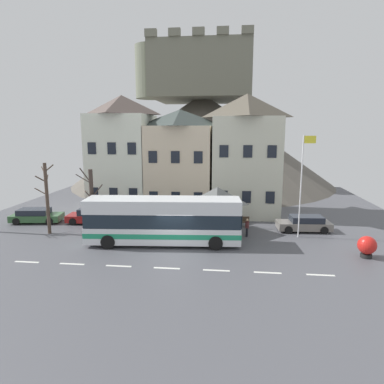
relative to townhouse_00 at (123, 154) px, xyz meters
The scene contains 17 objects.
ground_plane 15.47m from the townhouse_00, 59.66° to the right, with size 40.00×60.00×0.07m.
townhouse_00 is the anchor object (origin of this frame).
townhouse_01 6.01m from the townhouse_00, ahead, with size 6.28×6.43×10.27m.
townhouse_02 12.47m from the townhouse_00, ahead, with size 6.33×6.92×11.72m.
hilltop_castle 21.40m from the townhouse_00, 72.39° to the left, with size 40.36×40.36×21.49m.
transit_bus 12.84m from the townhouse_00, 59.46° to the right, with size 11.31×3.35×3.40m.
bus_shelter 12.62m from the townhouse_00, 35.97° to the right, with size 3.60×3.60×3.78m.
parked_car_00 7.65m from the townhouse_00, 103.07° to the right, with size 4.41×2.14×1.35m.
parked_car_01 18.89m from the townhouse_00, 19.21° to the right, with size 4.41×2.08×1.28m.
parked_car_02 10.17m from the townhouse_00, 137.74° to the right, with size 4.61×2.41×1.26m.
pedestrian_00 15.55m from the townhouse_00, 32.89° to the right, with size 0.29×0.34×1.44m.
pedestrian_01 14.15m from the townhouse_00, 38.73° to the right, with size 0.28×0.28×1.53m.
public_bench 14.01m from the townhouse_00, 23.71° to the right, with size 1.67×0.48×0.87m.
flagpole 18.16m from the townhouse_00, 25.04° to the right, with size 0.95×0.10×7.90m.
harbour_buoy 23.64m from the townhouse_00, 30.44° to the right, with size 1.19×1.19×1.44m.
bare_tree_00 9.68m from the townhouse_00, 88.22° to the right, with size 1.97×0.79×5.38m.
bare_tree_01 10.03m from the townhouse_00, 111.37° to the right, with size 1.49×1.14×5.73m.
Camera 1 is at (3.66, -21.65, 8.18)m, focal length 31.79 mm.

